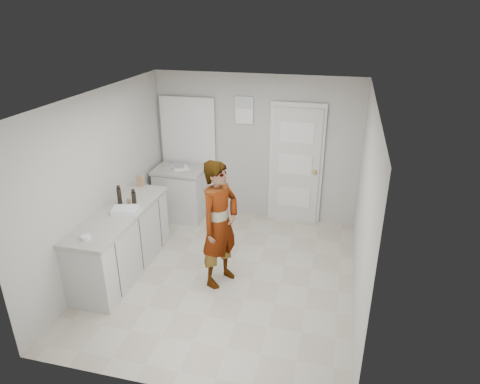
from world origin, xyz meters
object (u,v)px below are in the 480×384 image
(person, at_px, (220,224))
(cake_mix_box, at_px, (140,181))
(baking_dish, at_px, (125,210))
(egg_bowl, at_px, (86,238))
(oil_cruet_a, at_px, (134,197))
(oil_cruet_b, at_px, (119,195))
(spice_jar, at_px, (129,201))

(person, height_order, cake_mix_box, person)
(baking_dish, xyz_separation_m, egg_bowl, (-0.11, -0.78, -0.01))
(person, distance_m, oil_cruet_a, 1.32)
(oil_cruet_b, bearing_deg, baking_dish, -47.91)
(oil_cruet_a, bearing_deg, egg_bowl, -97.13)
(cake_mix_box, height_order, spice_jar, cake_mix_box)
(oil_cruet_a, bearing_deg, oil_cruet_b, -177.99)
(egg_bowl, bearing_deg, oil_cruet_a, 82.87)
(person, xyz_separation_m, oil_cruet_a, (-1.29, 0.17, 0.17))
(oil_cruet_a, height_order, oil_cruet_b, oil_cruet_b)
(cake_mix_box, bearing_deg, person, -28.26)
(baking_dish, bearing_deg, cake_mix_box, 102.99)
(person, relative_size, oil_cruet_a, 6.99)
(person, bearing_deg, spice_jar, 106.09)
(cake_mix_box, distance_m, spice_jar, 0.64)
(cake_mix_box, relative_size, egg_bowl, 1.49)
(baking_dish, distance_m, egg_bowl, 0.79)
(person, distance_m, cake_mix_box, 1.72)
(egg_bowl, bearing_deg, spice_jar, 88.24)
(cake_mix_box, bearing_deg, baking_dish, -76.91)
(oil_cruet_a, height_order, egg_bowl, oil_cruet_a)
(person, height_order, spice_jar, person)
(person, height_order, oil_cruet_b, person)
(person, bearing_deg, oil_cruet_b, 107.78)
(person, distance_m, egg_bowl, 1.65)
(oil_cruet_b, height_order, egg_bowl, oil_cruet_b)
(spice_jar, height_order, egg_bowl, spice_jar)
(oil_cruet_a, relative_size, oil_cruet_b, 0.88)
(baking_dish, bearing_deg, person, 2.43)
(oil_cruet_a, distance_m, egg_bowl, 1.02)
(oil_cruet_a, bearing_deg, cake_mix_box, 108.82)
(oil_cruet_b, height_order, baking_dish, oil_cruet_b)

